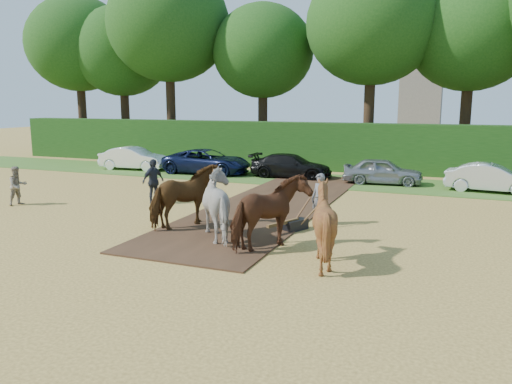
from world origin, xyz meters
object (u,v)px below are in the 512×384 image
object	(u,v)px
spectator_far	(153,181)
parked_cars	(327,169)
spectator_near	(18,186)
plough_team	(249,209)
church	(425,24)

from	to	relation	value
spectator_far	parked_cars	bearing A→B (deg)	-16.14
spectator_near	parked_cars	distance (m)	15.33
spectator_far	parked_cars	distance (m)	10.22
spectator_far	plough_team	xyz separation A→B (m)	(6.19, -4.13, 0.13)
church	plough_team	bearing A→B (deg)	-91.28
parked_cars	plough_team	bearing A→B (deg)	-86.73
spectator_far	parked_cars	xyz separation A→B (m)	(5.46, 8.64, -0.25)
spectator_far	church	xyz separation A→B (m)	(7.39, 49.69, 12.77)
plough_team	church	distance (m)	55.30
spectator_near	plough_team	world-z (taller)	plough_team
spectator_near	parked_cars	size ratio (longest dim) A/B	0.05
plough_team	church	world-z (taller)	church
spectator_near	church	xyz separation A→B (m)	(12.51, 52.15, 12.91)
spectator_near	plough_team	size ratio (longest dim) A/B	0.22
church	parked_cars	bearing A→B (deg)	-92.69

